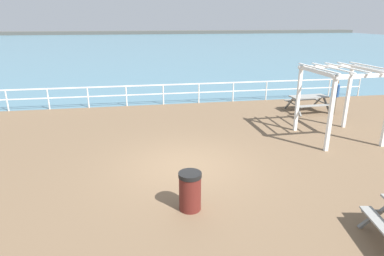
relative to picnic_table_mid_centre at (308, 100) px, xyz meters
name	(u,v)px	position (x,y,z in m)	size (l,w,h in m)	color
ground_plane	(186,169)	(-6.86, -5.15, -0.68)	(30.00, 24.00, 0.20)	brown
sea_band	(141,44)	(-6.86, 47.60, -0.58)	(142.00, 90.00, 0.01)	teal
distant_shoreline	(138,34)	(-6.86, 90.60, -0.58)	(142.00, 6.00, 1.80)	#4C4C47
seaward_railing	(163,91)	(-6.86, 2.60, 0.17)	(23.07, 0.07, 1.08)	white
picnic_table_mid_centre	(308,100)	(0.00, 0.00, 0.00)	(1.88, 1.63, 0.80)	gray
visitor	(335,94)	(0.95, -0.62, 0.36)	(0.24, 0.53, 1.66)	#4C4233
lattice_pergola	(343,86)	(-0.83, -3.65, 1.41)	(2.48, 2.60, 2.70)	white
litter_bin	(190,191)	(-7.13, -7.53, -0.10)	(0.55, 0.55, 0.95)	#591E19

